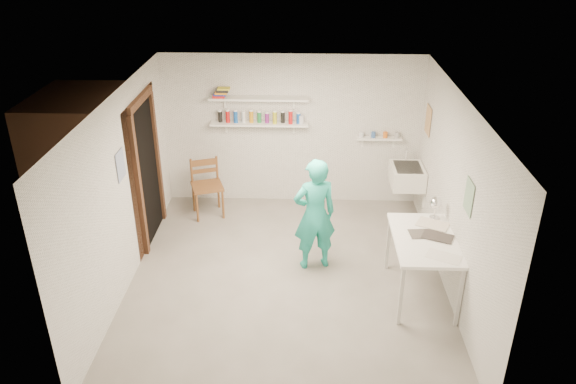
{
  "coord_description": "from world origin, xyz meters",
  "views": [
    {
      "loc": [
        0.22,
        -6.01,
        4.24
      ],
      "look_at": [
        0.0,
        0.4,
        1.05
      ],
      "focal_mm": 35.0,
      "sensor_mm": 36.0,
      "label": 1
    }
  ],
  "objects_px": {
    "belfast_sink": "(407,176)",
    "wall_clock": "(319,189)",
    "man": "(315,215)",
    "work_table": "(421,267)",
    "wooden_chair": "(207,186)",
    "desk_lamp": "(436,203)"
  },
  "relations": [
    {
      "from": "wooden_chair",
      "to": "work_table",
      "type": "bearing_deg",
      "value": -52.74
    },
    {
      "from": "man",
      "to": "wooden_chair",
      "type": "relative_size",
      "value": 1.58
    },
    {
      "from": "man",
      "to": "wall_clock",
      "type": "relative_size",
      "value": 5.56
    },
    {
      "from": "belfast_sink",
      "to": "wooden_chair",
      "type": "xyz_separation_m",
      "value": [
        -3.04,
        -0.02,
        -0.21
      ]
    },
    {
      "from": "belfast_sink",
      "to": "desk_lamp",
      "type": "bearing_deg",
      "value": -86.51
    },
    {
      "from": "wooden_chair",
      "to": "desk_lamp",
      "type": "height_order",
      "value": "desk_lamp"
    },
    {
      "from": "belfast_sink",
      "to": "wall_clock",
      "type": "xyz_separation_m",
      "value": [
        -1.35,
        -1.17,
        0.33
      ]
    },
    {
      "from": "belfast_sink",
      "to": "desk_lamp",
      "type": "xyz_separation_m",
      "value": [
        0.09,
        -1.5,
        0.33
      ]
    },
    {
      "from": "work_table",
      "to": "desk_lamp",
      "type": "height_order",
      "value": "desk_lamp"
    },
    {
      "from": "man",
      "to": "wooden_chair",
      "type": "height_order",
      "value": "man"
    },
    {
      "from": "work_table",
      "to": "desk_lamp",
      "type": "distance_m",
      "value": 0.82
    },
    {
      "from": "wall_clock",
      "to": "desk_lamp",
      "type": "relative_size",
      "value": 1.82
    },
    {
      "from": "belfast_sink",
      "to": "desk_lamp",
      "type": "relative_size",
      "value": 3.93
    },
    {
      "from": "belfast_sink",
      "to": "work_table",
      "type": "xyz_separation_m",
      "value": [
        -0.11,
        -1.99,
        -0.29
      ]
    },
    {
      "from": "wall_clock",
      "to": "wooden_chair",
      "type": "height_order",
      "value": "wall_clock"
    },
    {
      "from": "man",
      "to": "work_table",
      "type": "height_order",
      "value": "man"
    },
    {
      "from": "belfast_sink",
      "to": "wall_clock",
      "type": "relative_size",
      "value": 2.16
    },
    {
      "from": "wall_clock",
      "to": "desk_lamp",
      "type": "xyz_separation_m",
      "value": [
        1.44,
        -0.33,
        0.0
      ]
    },
    {
      "from": "man",
      "to": "wall_clock",
      "type": "height_order",
      "value": "man"
    },
    {
      "from": "belfast_sink",
      "to": "work_table",
      "type": "bearing_deg",
      "value": -93.17
    },
    {
      "from": "wooden_chair",
      "to": "desk_lamp",
      "type": "bearing_deg",
      "value": -44.14
    },
    {
      "from": "man",
      "to": "desk_lamp",
      "type": "distance_m",
      "value": 1.52
    }
  ]
}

